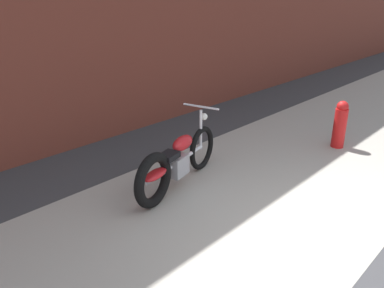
% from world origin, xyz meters
% --- Properties ---
extents(ground_plane, '(80.00, 80.00, 0.00)m').
position_xyz_m(ground_plane, '(0.00, 0.00, 0.00)').
color(ground_plane, '#38383A').
extents(sidewalk_slab, '(36.00, 3.50, 0.01)m').
position_xyz_m(sidewalk_slab, '(0.00, 1.75, 0.00)').
color(sidewalk_slab, '#9E998E').
rests_on(sidewalk_slab, ground).
extents(motorcycle_red, '(1.97, 0.73, 1.03)m').
position_xyz_m(motorcycle_red, '(-0.16, 2.60, 0.40)').
color(motorcycle_red, black).
rests_on(motorcycle_red, ground).
extents(fire_hydrant, '(0.22, 0.22, 0.84)m').
position_xyz_m(fire_hydrant, '(2.94, 1.63, 0.42)').
color(fire_hydrant, red).
rests_on(fire_hydrant, ground).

